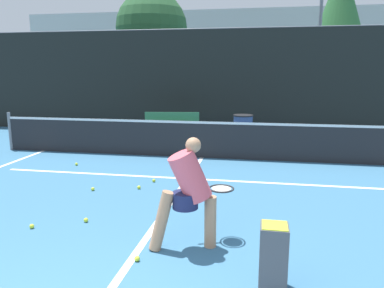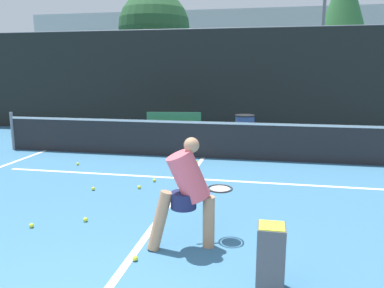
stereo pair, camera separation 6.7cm
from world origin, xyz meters
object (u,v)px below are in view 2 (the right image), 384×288
ball_hopper (270,257)px  parked_car (235,109)px  trash_bin (245,128)px  courtside_bench (174,124)px  player_practicing (187,190)px

ball_hopper → parked_car: 12.18m
ball_hopper → trash_bin: (-0.72, 8.18, 0.06)m
courtside_bench → parked_car: size_ratio=0.46×
player_practicing → courtside_bench: size_ratio=0.78×
player_practicing → trash_bin: 7.44m
player_practicing → courtside_bench: player_practicing is taller
player_practicing → ball_hopper: bearing=-54.7°
player_practicing → ball_hopper: size_ratio=2.03×
parked_car → ball_hopper: bearing=-83.7°
ball_hopper → parked_car: (-1.33, 12.11, 0.26)m
ball_hopper → courtside_bench: (-3.07, 8.37, 0.10)m
player_practicing → ball_hopper: (1.02, -0.76, -0.39)m
ball_hopper → trash_bin: size_ratio=0.83×
ball_hopper → courtside_bench: courtside_bench is taller
ball_hopper → courtside_bench: bearing=110.2°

